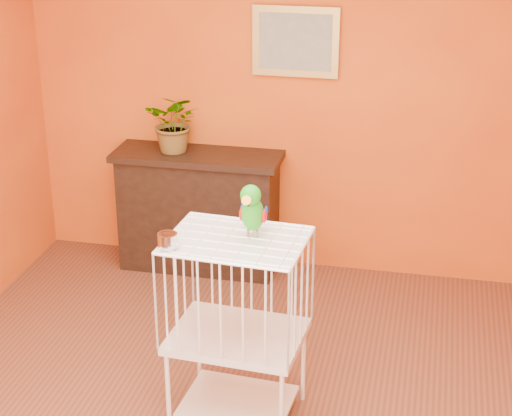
# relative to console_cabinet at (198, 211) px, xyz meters

# --- Properties ---
(room_shell) EXTENTS (4.50, 4.50, 4.50)m
(room_shell) POSITION_rel_console_cabinet_xyz_m (0.69, -2.03, 1.12)
(room_shell) COLOR #D65E14
(room_shell) RESTS_ON ground
(console_cabinet) EXTENTS (1.25, 0.45, 0.93)m
(console_cabinet) POSITION_rel_console_cabinet_xyz_m (0.00, 0.00, 0.00)
(console_cabinet) COLOR black
(console_cabinet) RESTS_ON ground
(potted_plant) EXTENTS (0.42, 0.47, 0.35)m
(potted_plant) POSITION_rel_console_cabinet_xyz_m (-0.16, 0.02, 0.64)
(potted_plant) COLOR #26722D
(potted_plant) RESTS_ON console_cabinet
(framed_picture) EXTENTS (0.62, 0.04, 0.50)m
(framed_picture) POSITION_rel_console_cabinet_xyz_m (0.69, 0.19, 1.28)
(framed_picture) COLOR #B58F40
(framed_picture) RESTS_ON room_shell
(birdcage) EXTENTS (0.75, 0.60, 1.10)m
(birdcage) POSITION_rel_console_cabinet_xyz_m (0.73, -1.79, 0.11)
(birdcage) COLOR white
(birdcage) RESTS_ON ground
(feed_cup) EXTENTS (0.10, 0.10, 0.07)m
(feed_cup) POSITION_rel_console_cabinet_xyz_m (0.41, -1.96, 0.68)
(feed_cup) COLOR silver
(feed_cup) RESTS_ON birdcage
(parrot) EXTENTS (0.15, 0.28, 0.31)m
(parrot) POSITION_rel_console_cabinet_xyz_m (0.81, -1.75, 0.80)
(parrot) COLOR #59544C
(parrot) RESTS_ON birdcage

